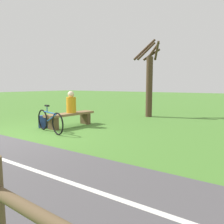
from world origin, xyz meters
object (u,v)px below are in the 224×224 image
(person_seated, at_px, (71,103))
(backpack, at_px, (44,122))
(bench, at_px, (70,117))
(bicycle, at_px, (50,121))
(tree_mid_field, at_px, (149,80))

(person_seated, distance_m, backpack, 1.17)
(person_seated, height_order, backpack, person_seated)
(bench, bearing_deg, bicycle, 14.97)
(bench, xyz_separation_m, backpack, (0.71, -0.61, -0.14))
(bicycle, bearing_deg, backpack, 168.62)
(bicycle, xyz_separation_m, tree_mid_field, (-5.08, 1.05, 1.38))
(person_seated, relative_size, tree_mid_field, 0.21)
(bicycle, distance_m, backpack, 0.87)
(person_seated, bearing_deg, bicycle, 14.23)
(bench, distance_m, backpack, 0.95)
(bicycle, xyz_separation_m, backpack, (-0.36, -0.78, -0.15))
(backpack, bearing_deg, bench, 139.51)
(bicycle, relative_size, backpack, 3.96)
(bench, distance_m, tree_mid_field, 4.42)
(bicycle, bearing_deg, bench, 112.42)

